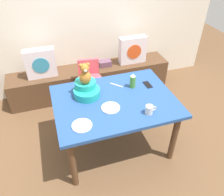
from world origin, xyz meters
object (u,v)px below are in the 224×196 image
object	(u,v)px
pillow_floral_right	(133,50)
cell_phone	(148,85)
book_stack	(105,63)
highchair	(90,80)
ketchup_bottle	(133,81)
coffee_mug	(149,110)
dining_table	(115,106)
dinner_plate_near	(111,108)
teddy_bear	(85,74)
dinner_plate_far	(82,126)
infant_seat_teal	(86,90)
pillow_floral_left	(41,63)

from	to	relation	value
pillow_floral_right	cell_phone	bearing A→B (deg)	-102.46
book_stack	highchair	bearing A→B (deg)	-128.85
ketchup_bottle	coffee_mug	xyz separation A→B (m)	(-0.01, -0.50, -0.04)
pillow_floral_right	highchair	world-z (taller)	pillow_floral_right
dining_table	dinner_plate_near	xyz separation A→B (m)	(-0.09, -0.13, 0.10)
ketchup_bottle	teddy_bear	bearing A→B (deg)	178.58
highchair	dinner_plate_near	size ratio (longest dim) A/B	3.95
dinner_plate_far	cell_phone	world-z (taller)	dinner_plate_far
dinner_plate_near	ketchup_bottle	bearing A→B (deg)	39.14
infant_seat_teal	cell_phone	xyz separation A→B (m)	(0.75, -0.03, -0.07)
teddy_bear	dinner_plate_far	bearing A→B (deg)	-107.99
dining_table	dinner_plate_far	size ratio (longest dim) A/B	6.77
coffee_mug	dinner_plate_far	world-z (taller)	coffee_mug
ketchup_bottle	dinner_plate_near	world-z (taller)	ketchup_bottle
highchair	infant_seat_teal	distance (m)	0.71
pillow_floral_left	pillow_floral_right	world-z (taller)	same
pillow_floral_right	dining_table	size ratio (longest dim) A/B	0.32
pillow_floral_left	coffee_mug	distance (m)	1.86
dining_table	infant_seat_teal	bearing A→B (deg)	146.02
dinner_plate_far	book_stack	bearing A→B (deg)	66.27
book_stack	dinner_plate_near	size ratio (longest dim) A/B	1.00
book_stack	dining_table	world-z (taller)	dining_table
dining_table	highchair	size ratio (longest dim) A/B	1.71
pillow_floral_right	dinner_plate_near	bearing A→B (deg)	-120.56
infant_seat_teal	dinner_plate_far	bearing A→B (deg)	-107.97
pillow_floral_left	ketchup_bottle	world-z (taller)	ketchup_bottle
ketchup_bottle	coffee_mug	distance (m)	0.50
teddy_bear	book_stack	bearing A→B (deg)	63.81
pillow_floral_right	dinner_plate_far	size ratio (longest dim) A/B	2.20
teddy_bear	infant_seat_teal	bearing A→B (deg)	90.00
highchair	infant_seat_teal	world-z (taller)	infant_seat_teal
pillow_floral_left	dining_table	world-z (taller)	pillow_floral_left
pillow_floral_left	coffee_mug	world-z (taller)	pillow_floral_left
dining_table	ketchup_bottle	world-z (taller)	ketchup_bottle
pillow_floral_right	highchair	bearing A→B (deg)	-153.09
pillow_floral_left	dining_table	xyz separation A→B (m)	(0.74, -1.23, -0.03)
pillow_floral_left	dining_table	bearing A→B (deg)	-58.90
cell_phone	dinner_plate_near	bearing A→B (deg)	-156.25
teddy_bear	coffee_mug	bearing A→B (deg)	-43.19
dining_table	dinner_plate_far	xyz separation A→B (m)	(-0.43, -0.30, 0.10)
book_stack	ketchup_bottle	bearing A→B (deg)	-88.13
coffee_mug	dinner_plate_near	bearing A→B (deg)	150.94
ketchup_bottle	coffee_mug	size ratio (longest dim) A/B	1.54
teddy_bear	coffee_mug	distance (m)	0.78
highchair	teddy_bear	world-z (taller)	teddy_bear
pillow_floral_left	infant_seat_teal	bearing A→B (deg)	-66.00
infant_seat_teal	dinner_plate_near	xyz separation A→B (m)	(0.19, -0.31, -0.07)
coffee_mug	cell_phone	distance (m)	0.53
ketchup_bottle	book_stack	bearing A→B (deg)	91.87
highchair	infant_seat_teal	bearing A→B (deg)	-105.31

